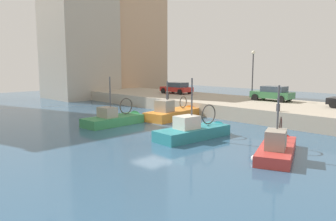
{
  "coord_description": "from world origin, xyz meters",
  "views": [
    {
      "loc": [
        -15.73,
        -17.9,
        4.74
      ],
      "look_at": [
        1.68,
        0.07,
        1.2
      ],
      "focal_mm": 35.3,
      "sensor_mm": 36.0,
      "label": 1
    }
  ],
  "objects_px": {
    "fishing_boat_orange": "(175,117)",
    "quay_streetlamp": "(253,67)",
    "parked_car_green": "(273,93)",
    "fishing_boat_red": "(277,151)",
    "parked_car_red": "(177,88)",
    "fishing_boat_green": "(117,123)",
    "mooring_bollard_mid": "(278,108)",
    "fishing_boat_teal": "(197,136)",
    "mooring_bollard_north": "(167,96)"
  },
  "relations": [
    {
      "from": "mooring_bollard_north",
      "to": "quay_streetlamp",
      "type": "height_order",
      "value": "quay_streetlamp"
    },
    {
      "from": "parked_car_red",
      "to": "quay_streetlamp",
      "type": "height_order",
      "value": "quay_streetlamp"
    },
    {
      "from": "parked_car_green",
      "to": "quay_streetlamp",
      "type": "height_order",
      "value": "quay_streetlamp"
    },
    {
      "from": "parked_car_red",
      "to": "quay_streetlamp",
      "type": "relative_size",
      "value": 0.82
    },
    {
      "from": "fishing_boat_teal",
      "to": "fishing_boat_green",
      "type": "relative_size",
      "value": 1.08
    },
    {
      "from": "fishing_boat_green",
      "to": "quay_streetlamp",
      "type": "height_order",
      "value": "quay_streetlamp"
    },
    {
      "from": "parked_car_red",
      "to": "parked_car_green",
      "type": "bearing_deg",
      "value": -85.06
    },
    {
      "from": "parked_car_red",
      "to": "fishing_boat_red",
      "type": "bearing_deg",
      "value": -122.15
    },
    {
      "from": "fishing_boat_teal",
      "to": "parked_car_red",
      "type": "distance_m",
      "value": 18.66
    },
    {
      "from": "fishing_boat_green",
      "to": "mooring_bollard_north",
      "type": "bearing_deg",
      "value": 17.88
    },
    {
      "from": "fishing_boat_green",
      "to": "fishing_boat_orange",
      "type": "distance_m",
      "value": 5.45
    },
    {
      "from": "fishing_boat_green",
      "to": "mooring_bollard_mid",
      "type": "relative_size",
      "value": 10.39
    },
    {
      "from": "parked_car_red",
      "to": "mooring_bollard_north",
      "type": "distance_m",
      "value": 6.42
    },
    {
      "from": "fishing_boat_red",
      "to": "parked_car_red",
      "type": "xyz_separation_m",
      "value": [
        12.23,
        19.47,
        1.76
      ]
    },
    {
      "from": "fishing_boat_teal",
      "to": "mooring_bollard_mid",
      "type": "xyz_separation_m",
      "value": [
        7.15,
        -1.86,
        1.36
      ]
    },
    {
      "from": "fishing_boat_orange",
      "to": "quay_streetlamp",
      "type": "distance_m",
      "value": 9.75
    },
    {
      "from": "fishing_boat_red",
      "to": "quay_streetlamp",
      "type": "bearing_deg",
      "value": 36.7
    },
    {
      "from": "fishing_boat_orange",
      "to": "fishing_boat_red",
      "type": "bearing_deg",
      "value": -109.94
    },
    {
      "from": "parked_car_green",
      "to": "mooring_bollard_north",
      "type": "xyz_separation_m",
      "value": [
        -6.22,
        8.16,
        -0.45
      ]
    },
    {
      "from": "fishing_boat_green",
      "to": "parked_car_green",
      "type": "bearing_deg",
      "value": -21.3
    },
    {
      "from": "fishing_boat_green",
      "to": "parked_car_green",
      "type": "relative_size",
      "value": 1.45
    },
    {
      "from": "fishing_boat_red",
      "to": "parked_car_green",
      "type": "height_order",
      "value": "fishing_boat_red"
    },
    {
      "from": "fishing_boat_green",
      "to": "parked_car_red",
      "type": "height_order",
      "value": "fishing_boat_green"
    },
    {
      "from": "fishing_boat_red",
      "to": "mooring_bollard_north",
      "type": "height_order",
      "value": "fishing_boat_red"
    },
    {
      "from": "parked_car_green",
      "to": "mooring_bollard_mid",
      "type": "bearing_deg",
      "value": -148.26
    },
    {
      "from": "fishing_boat_green",
      "to": "fishing_boat_red",
      "type": "distance_m",
      "value": 13.15
    },
    {
      "from": "fishing_boat_red",
      "to": "quay_streetlamp",
      "type": "relative_size",
      "value": 1.27
    },
    {
      "from": "parked_car_red",
      "to": "mooring_bollard_mid",
      "type": "relative_size",
      "value": 7.17
    },
    {
      "from": "fishing_boat_orange",
      "to": "fishing_boat_green",
      "type": "bearing_deg",
      "value": 167.22
    },
    {
      "from": "parked_car_green",
      "to": "mooring_bollard_mid",
      "type": "relative_size",
      "value": 7.16
    },
    {
      "from": "fishing_boat_teal",
      "to": "parked_car_green",
      "type": "xyz_separation_m",
      "value": [
        13.36,
        1.98,
        1.81
      ]
    },
    {
      "from": "fishing_boat_green",
      "to": "mooring_bollard_mid",
      "type": "bearing_deg",
      "value": -49.46
    },
    {
      "from": "fishing_boat_teal",
      "to": "parked_car_red",
      "type": "bearing_deg",
      "value": 48.42
    },
    {
      "from": "fishing_boat_green",
      "to": "parked_car_green",
      "type": "height_order",
      "value": "fishing_boat_green"
    },
    {
      "from": "fishing_boat_orange",
      "to": "mooring_bollard_mid",
      "type": "xyz_separation_m",
      "value": [
        2.73,
        -8.2,
        1.36
      ]
    },
    {
      "from": "fishing_boat_green",
      "to": "parked_car_red",
      "type": "bearing_deg",
      "value": 25.66
    },
    {
      "from": "fishing_boat_teal",
      "to": "parked_car_green",
      "type": "relative_size",
      "value": 1.56
    },
    {
      "from": "parked_car_green",
      "to": "mooring_bollard_mid",
      "type": "xyz_separation_m",
      "value": [
        -6.22,
        -3.84,
        -0.45
      ]
    },
    {
      "from": "parked_car_green",
      "to": "fishing_boat_orange",
      "type": "bearing_deg",
      "value": 154.04
    },
    {
      "from": "fishing_boat_orange",
      "to": "parked_car_red",
      "type": "distance_m",
      "value": 11.09
    },
    {
      "from": "mooring_bollard_mid",
      "to": "mooring_bollard_north",
      "type": "height_order",
      "value": "same"
    },
    {
      "from": "mooring_bollard_north",
      "to": "parked_car_green",
      "type": "bearing_deg",
      "value": -52.69
    },
    {
      "from": "fishing_boat_orange",
      "to": "mooring_bollard_mid",
      "type": "height_order",
      "value": "fishing_boat_orange"
    },
    {
      "from": "fishing_boat_teal",
      "to": "quay_streetlamp",
      "type": "height_order",
      "value": "quay_streetlamp"
    },
    {
      "from": "fishing_boat_orange",
      "to": "mooring_bollard_mid",
      "type": "distance_m",
      "value": 8.75
    },
    {
      "from": "fishing_boat_orange",
      "to": "parked_car_green",
      "type": "xyz_separation_m",
      "value": [
        8.94,
        -4.36,
        1.81
      ]
    },
    {
      "from": "fishing_boat_teal",
      "to": "fishing_boat_orange",
      "type": "height_order",
      "value": "fishing_boat_teal"
    },
    {
      "from": "fishing_boat_teal",
      "to": "mooring_bollard_north",
      "type": "xyz_separation_m",
      "value": [
        7.15,
        10.14,
        1.36
      ]
    },
    {
      "from": "fishing_boat_red",
      "to": "mooring_bollard_mid",
      "type": "height_order",
      "value": "fishing_boat_red"
    },
    {
      "from": "parked_car_green",
      "to": "mooring_bollard_mid",
      "type": "distance_m",
      "value": 7.32
    }
  ]
}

